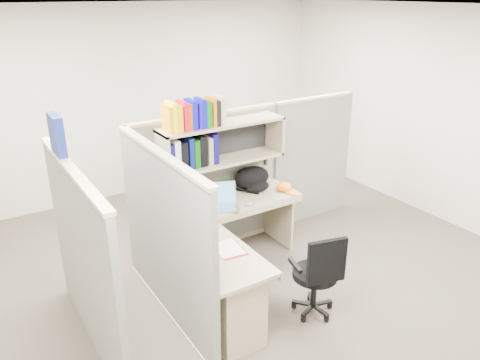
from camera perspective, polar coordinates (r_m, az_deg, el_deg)
ground at (r=4.97m, az=1.23°, el=-12.66°), size 6.00×6.00×0.00m
room_shell at (r=4.26m, az=1.41°, el=5.52°), size 6.00×6.00×6.00m
cubicle at (r=4.70m, az=-5.48°, el=-2.18°), size 3.79×1.84×1.95m
desk at (r=4.35m, az=-1.17°, el=-11.38°), size 1.74×1.75×0.73m
laptop at (r=4.81m, az=-2.36°, el=-2.16°), size 0.46×0.46×0.26m
backpack at (r=5.29m, az=1.78°, el=0.14°), size 0.49×0.41×0.25m
orange_cap at (r=5.30m, az=5.35°, el=-0.84°), size 0.22×0.24×0.09m
snack_canister at (r=4.32m, az=-4.32°, el=-6.41°), size 0.10×0.10×0.09m
tissue_box at (r=3.87m, az=-5.38°, el=-9.21°), size 0.15×0.15×0.20m
mouse at (r=4.93m, az=1.18°, el=-2.93°), size 0.10×0.08×0.04m
paper_cup at (r=5.14m, az=-3.33°, el=-1.47°), size 0.08×0.08×0.10m
book_stack at (r=5.30m, az=-1.66°, el=-0.65°), size 0.22×0.26×0.11m
loose_paper at (r=4.16m, az=-1.48°, el=-8.32°), size 0.25×0.32×0.00m
task_chair at (r=4.46m, az=9.27°, el=-12.71°), size 0.50×0.46×0.88m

